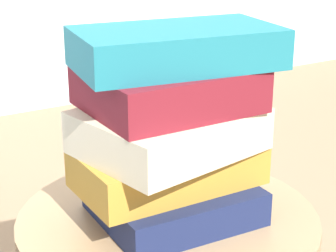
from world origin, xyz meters
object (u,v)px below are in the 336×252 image
object	(u,v)px
book_ochre	(170,165)
book_cream	(169,130)
book_navy	(174,200)
book_maroon	(166,88)
book_teal	(177,48)

from	to	relation	value
book_ochre	book_cream	bearing A→B (deg)	-129.13
book_navy	book_maroon	bearing A→B (deg)	142.84
book_navy	book_teal	size ratio (longest dim) A/B	0.79
book_navy	book_maroon	size ratio (longest dim) A/B	0.98
book_navy	book_ochre	xyz separation A→B (m)	(-0.00, 0.01, 0.06)
book_navy	book_maroon	xyz separation A→B (m)	(-0.01, 0.01, 0.18)
book_ochre	book_maroon	distance (m)	0.13
book_cream	book_teal	distance (m)	0.12
book_navy	book_cream	size ratio (longest dim) A/B	0.93
book_cream	book_teal	size ratio (longest dim) A/B	0.85
book_cream	book_teal	world-z (taller)	book_teal
book_navy	book_cream	world-z (taller)	book_cream
book_ochre	book_maroon	xyz separation A→B (m)	(-0.01, -0.00, 0.13)
book_ochre	book_teal	bearing A→B (deg)	-64.68
book_cream	book_maroon	xyz separation A→B (m)	(0.00, 0.01, 0.06)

